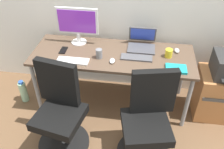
{
  "coord_description": "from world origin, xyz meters",
  "views": [
    {
      "loc": [
        0.33,
        -2.26,
        2.19
      ],
      "look_at": [
        0.0,
        -0.05,
        0.47
      ],
      "focal_mm": 38.91,
      "sensor_mm": 36.0,
      "label": 1
    }
  ],
  "objects_px": {
    "office_chair_right": "(148,121)",
    "coffee_mug": "(169,53)",
    "side_cabinet": "(221,95)",
    "desktop_monitor": "(77,23)",
    "water_bottle_on_floor": "(23,91)",
    "open_laptop": "(142,43)",
    "office_chair_left": "(60,112)"
  },
  "relations": [
    {
      "from": "side_cabinet",
      "to": "coffee_mug",
      "type": "distance_m",
      "value": 0.82
    },
    {
      "from": "office_chair_right",
      "to": "side_cabinet",
      "type": "xyz_separation_m",
      "value": [
        0.84,
        0.65,
        -0.13
      ]
    },
    {
      "from": "office_chair_right",
      "to": "desktop_monitor",
      "type": "bearing_deg",
      "value": 135.44
    },
    {
      "from": "office_chair_left",
      "to": "side_cabinet",
      "type": "relative_size",
      "value": 1.61
    },
    {
      "from": "office_chair_left",
      "to": "office_chair_right",
      "type": "height_order",
      "value": "same"
    },
    {
      "from": "desktop_monitor",
      "to": "side_cabinet",
      "type": "bearing_deg",
      "value": -6.68
    },
    {
      "from": "open_laptop",
      "to": "office_chair_left",
      "type": "bearing_deg",
      "value": -130.59
    },
    {
      "from": "desktop_monitor",
      "to": "open_laptop",
      "type": "height_order",
      "value": "desktop_monitor"
    },
    {
      "from": "office_chair_right",
      "to": "open_laptop",
      "type": "bearing_deg",
      "value": 98.19
    },
    {
      "from": "desktop_monitor",
      "to": "coffee_mug",
      "type": "relative_size",
      "value": 5.22
    },
    {
      "from": "office_chair_right",
      "to": "coffee_mug",
      "type": "distance_m",
      "value": 0.8
    },
    {
      "from": "office_chair_left",
      "to": "water_bottle_on_floor",
      "type": "bearing_deg",
      "value": 142.89
    },
    {
      "from": "open_laptop",
      "to": "coffee_mug",
      "type": "distance_m",
      "value": 0.35
    },
    {
      "from": "open_laptop",
      "to": "side_cabinet",
      "type": "bearing_deg",
      "value": -12.41
    },
    {
      "from": "office_chair_left",
      "to": "water_bottle_on_floor",
      "type": "distance_m",
      "value": 0.91
    },
    {
      "from": "office_chair_left",
      "to": "side_cabinet",
      "type": "bearing_deg",
      "value": 20.93
    },
    {
      "from": "office_chair_right",
      "to": "side_cabinet",
      "type": "bearing_deg",
      "value": 37.83
    },
    {
      "from": "desktop_monitor",
      "to": "open_laptop",
      "type": "bearing_deg",
      "value": 0.95
    },
    {
      "from": "office_chair_right",
      "to": "office_chair_left",
      "type": "bearing_deg",
      "value": 179.98
    },
    {
      "from": "office_chair_left",
      "to": "coffee_mug",
      "type": "xyz_separation_m",
      "value": [
        1.04,
        0.7,
        0.35
      ]
    },
    {
      "from": "office_chair_left",
      "to": "coffee_mug",
      "type": "height_order",
      "value": "office_chair_left"
    },
    {
      "from": "open_laptop",
      "to": "office_chair_right",
      "type": "bearing_deg",
      "value": -81.81
    },
    {
      "from": "side_cabinet",
      "to": "water_bottle_on_floor",
      "type": "relative_size",
      "value": 1.88
    },
    {
      "from": "office_chair_left",
      "to": "desktop_monitor",
      "type": "bearing_deg",
      "value": 90.04
    },
    {
      "from": "water_bottle_on_floor",
      "to": "office_chair_right",
      "type": "bearing_deg",
      "value": -18.52
    },
    {
      "from": "side_cabinet",
      "to": "water_bottle_on_floor",
      "type": "height_order",
      "value": "side_cabinet"
    },
    {
      "from": "desktop_monitor",
      "to": "open_laptop",
      "type": "xyz_separation_m",
      "value": [
        0.74,
        0.01,
        -0.2
      ]
    },
    {
      "from": "water_bottle_on_floor",
      "to": "open_laptop",
      "type": "bearing_deg",
      "value": 13.6
    },
    {
      "from": "side_cabinet",
      "to": "water_bottle_on_floor",
      "type": "bearing_deg",
      "value": -176.82
    },
    {
      "from": "office_chair_right",
      "to": "side_cabinet",
      "type": "relative_size",
      "value": 1.61
    },
    {
      "from": "desktop_monitor",
      "to": "coffee_mug",
      "type": "distance_m",
      "value": 1.07
    },
    {
      "from": "office_chair_right",
      "to": "desktop_monitor",
      "type": "xyz_separation_m",
      "value": [
        -0.87,
        0.85,
        0.55
      ]
    }
  ]
}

